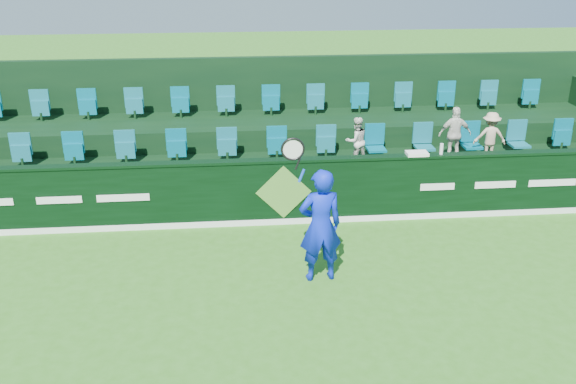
{
  "coord_description": "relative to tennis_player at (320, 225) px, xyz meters",
  "views": [
    {
      "loc": [
        -0.98,
        -7.71,
        5.49
      ],
      "look_at": [
        -0.01,
        2.8,
        1.15
      ],
      "focal_mm": 40.0,
      "sensor_mm": 36.0,
      "label": 1
    }
  ],
  "objects": [
    {
      "name": "towel",
      "position": [
        2.24,
        2.29,
        0.39
      ],
      "size": [
        0.42,
        0.27,
        0.06
      ],
      "primitive_type": "cube",
      "color": "white",
      "rests_on": "sponsor_hoarding"
    },
    {
      "name": "spectator_right",
      "position": [
        4.18,
        3.41,
        0.34
      ],
      "size": [
        0.74,
        0.5,
        1.06
      ],
      "primitive_type": "imported",
      "rotation": [
        0.0,
        0.0,
        2.99
      ],
      "color": "tan",
      "rests_on": "stand_tier_front"
    },
    {
      "name": "stand_tier_front",
      "position": [
        -0.42,
        3.39,
        -0.59
      ],
      "size": [
        16.0,
        2.0,
        0.8
      ],
      "primitive_type": "cube",
      "color": "black",
      "rests_on": "ground"
    },
    {
      "name": "seat_row_front",
      "position": [
        -0.42,
        3.79,
        0.11
      ],
      "size": [
        13.5,
        0.5,
        0.6
      ],
      "primitive_type": "cube",
      "color": "#035D72",
      "rests_on": "stand_tier_front"
    },
    {
      "name": "sponsor_hoarding",
      "position": [
        -0.41,
        2.28,
        -0.32
      ],
      "size": [
        16.0,
        0.25,
        1.35
      ],
      "color": "black",
      "rests_on": "ground"
    },
    {
      "name": "drinks_bottle",
      "position": [
        2.73,
        2.29,
        0.47
      ],
      "size": [
        0.07,
        0.07,
        0.22
      ],
      "primitive_type": "cylinder",
      "color": "silver",
      "rests_on": "sponsor_hoarding"
    },
    {
      "name": "stand_tier_back",
      "position": [
        -0.42,
        5.29,
        -0.34
      ],
      "size": [
        16.0,
        1.8,
        1.3
      ],
      "primitive_type": "cube",
      "color": "black",
      "rests_on": "ground"
    },
    {
      "name": "spectator_middle",
      "position": [
        3.39,
        3.41,
        0.41
      ],
      "size": [
        0.71,
        0.32,
        1.2
      ],
      "primitive_type": "imported",
      "rotation": [
        0.0,
        0.0,
        3.11
      ],
      "color": "silver",
      "rests_on": "stand_tier_front"
    },
    {
      "name": "ground",
      "position": [
        -0.42,
        -1.71,
        -0.99
      ],
      "size": [
        60.0,
        60.0,
        0.0
      ],
      "primitive_type": "plane",
      "color": "#2D6919",
      "rests_on": "ground"
    },
    {
      "name": "spectator_left",
      "position": [
        1.24,
        3.41,
        0.32
      ],
      "size": [
        0.6,
        0.53,
        1.03
      ],
      "primitive_type": "imported",
      "rotation": [
        0.0,
        0.0,
        3.46
      ],
      "color": "silver",
      "rests_on": "stand_tier_front"
    },
    {
      "name": "stand_rear",
      "position": [
        -0.42,
        5.73,
        0.22
      ],
      "size": [
        16.0,
        4.1,
        2.6
      ],
      "color": "black",
      "rests_on": "ground"
    },
    {
      "name": "seat_row_back",
      "position": [
        -0.42,
        5.59,
        0.61
      ],
      "size": [
        13.5,
        0.5,
        0.6
      ],
      "primitive_type": "cube",
      "color": "#035D72",
      "rests_on": "stand_tier_back"
    },
    {
      "name": "tennis_player",
      "position": [
        0.0,
        0.0,
        0.0
      ],
      "size": [
        1.09,
        0.55,
        2.59
      ],
      "color": "#0C21CC",
      "rests_on": "ground"
    }
  ]
}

